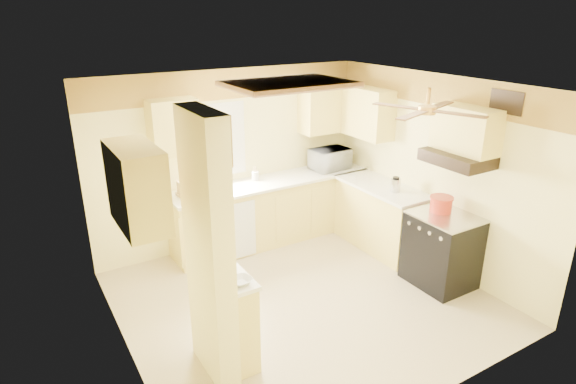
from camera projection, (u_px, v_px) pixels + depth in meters
floor at (303, 299)px, 5.71m from camera, size 4.00×4.00×0.00m
ceiling at (306, 87)px, 4.83m from camera, size 4.00×4.00×0.00m
wall_back at (231, 159)px, 6.79m from camera, size 4.00×0.00×4.00m
wall_front at (437, 279)px, 3.75m from camera, size 4.00×0.00×4.00m
wall_left at (117, 245)px, 4.30m from camera, size 0.00×3.80×3.80m
wall_right at (433, 172)px, 6.24m from camera, size 0.00×3.80×3.80m
wallpaper_border at (229, 84)px, 6.41m from camera, size 4.00×0.02×0.40m
partition_column at (209, 252)px, 4.18m from camera, size 0.20×0.70×2.50m
partition_ledge at (235, 321)px, 4.57m from camera, size 0.25×0.55×0.90m
ledge_top at (233, 278)px, 4.40m from camera, size 0.28×0.58×0.04m
lower_cabinets_back at (273, 211)px, 7.08m from camera, size 3.00×0.60×0.90m
lower_cabinets_right at (381, 218)px, 6.86m from camera, size 0.60×1.40×0.90m
countertop_back at (273, 181)px, 6.90m from camera, size 3.04×0.64×0.04m
countertop_right at (382, 187)px, 6.69m from camera, size 0.64×1.44×0.04m
dishwasher_panel at (236, 232)px, 6.47m from camera, size 0.58×0.02×0.80m
window at (214, 141)px, 6.55m from camera, size 0.92×0.02×1.02m
upper_cab_back_left at (173, 127)px, 6.03m from camera, size 0.60×0.35×0.70m
upper_cab_back_right at (329, 108)px, 7.19m from camera, size 0.90×0.35×0.70m
upper_cab_right at (364, 112)px, 6.95m from camera, size 0.35×1.00×0.70m
upper_cab_left_wall at (137, 187)px, 3.98m from camera, size 0.35×0.75×0.70m
upper_cab_over_stove at (466, 129)px, 5.47m from camera, size 0.35×0.76×0.52m
stove at (442, 249)px, 5.92m from camera, size 0.68×0.77×0.92m
range_hood at (457, 158)px, 5.54m from camera, size 0.50×0.76×0.14m
poster_menu at (217, 185)px, 4.02m from camera, size 0.02×0.42×0.57m
poster_nashville at (221, 254)px, 4.25m from camera, size 0.02×0.42×0.57m
ceiling_light_panel at (289, 84)px, 5.30m from camera, size 1.35×0.95×0.06m
ceiling_fan at (427, 109)px, 4.83m from camera, size 1.15×1.15×0.26m
vent_grate at (506, 102)px, 5.14m from camera, size 0.02×0.40×0.25m
microwave at (330, 159)px, 7.33m from camera, size 0.59×0.41×0.32m
bowl at (241, 281)px, 4.28m from camera, size 0.22×0.22×0.05m
dutch_oven at (441, 204)px, 5.85m from camera, size 0.28×0.28×0.19m
kettle at (396, 185)px, 6.43m from camera, size 0.13×0.13×0.20m
dish_rack at (191, 190)px, 6.31m from camera, size 0.35×0.26×0.20m
utensil_crock at (255, 176)px, 6.87m from camera, size 0.10×0.10×0.20m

